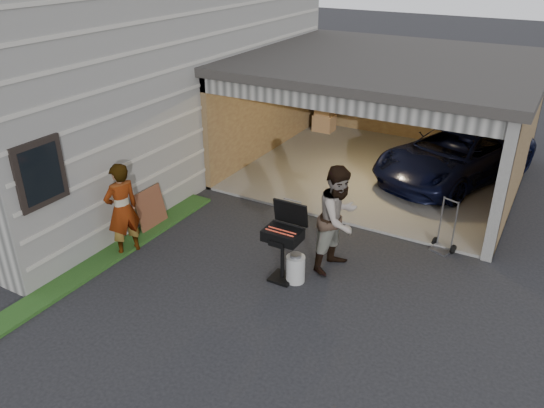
{
  "coord_description": "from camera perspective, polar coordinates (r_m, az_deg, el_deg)",
  "views": [
    {
      "loc": [
        4.58,
        -5.71,
        5.32
      ],
      "look_at": [
        0.43,
        1.57,
        1.15
      ],
      "focal_mm": 35.0,
      "sensor_mm": 36.0,
      "label": 1
    }
  ],
  "objects": [
    {
      "name": "plywood_panel",
      "position": [
        11.08,
        -12.9,
        -0.52
      ],
      "size": [
        0.21,
        0.76,
        0.83
      ],
      "primitive_type": "cube",
      "rotation": [
        0.0,
        -0.21,
        0.0
      ],
      "color": "#53291C",
      "rests_on": "ground"
    },
    {
      "name": "woman",
      "position": [
        10.1,
        -15.82,
        -0.56
      ],
      "size": [
        0.6,
        0.75,
        1.81
      ],
      "primitive_type": "imported",
      "rotation": [
        0.0,
        0.0,
        -1.86
      ],
      "color": "#C8E1FC",
      "rests_on": "ground"
    },
    {
      "name": "hand_truck",
      "position": [
        10.61,
        17.95,
        -3.78
      ],
      "size": [
        0.48,
        0.43,
        1.07
      ],
      "rotation": [
        0.0,
        0.0,
        -0.34
      ],
      "color": "gray",
      "rests_on": "ground"
    },
    {
      "name": "propane_tank",
      "position": [
        9.21,
        2.54,
        -6.98
      ],
      "size": [
        0.39,
        0.39,
        0.49
      ],
      "primitive_type": "cylinder",
      "rotation": [
        0.0,
        0.0,
        -0.23
      ],
      "color": "#B1B2AD",
      "rests_on": "ground"
    },
    {
      "name": "ground",
      "position": [
        9.05,
        -7.39,
        -9.81
      ],
      "size": [
        80.0,
        80.0,
        0.0
      ],
      "primitive_type": "plane",
      "color": "black",
      "rests_on": "ground"
    },
    {
      "name": "groundcover_strip",
      "position": [
        9.84,
        -21.68,
        -8.21
      ],
      "size": [
        0.5,
        8.0,
        0.06
      ],
      "primitive_type": "cube",
      "color": "#193814",
      "rests_on": "ground"
    },
    {
      "name": "man",
      "position": [
        9.29,
        7.17,
        -1.59
      ],
      "size": [
        0.93,
        1.09,
        1.97
      ],
      "primitive_type": "imported",
      "rotation": [
        0.0,
        0.0,
        1.36
      ],
      "color": "#4D231E",
      "rests_on": "ground"
    },
    {
      "name": "garage",
      "position": [
        13.52,
        12.54,
        11.05
      ],
      "size": [
        6.8,
        6.3,
        2.9
      ],
      "color": "#605E59",
      "rests_on": "ground"
    },
    {
      "name": "bbq_grill",
      "position": [
        8.97,
        1.26,
        -3.57
      ],
      "size": [
        0.63,
        0.55,
        1.4
      ],
      "color": "black",
      "rests_on": "ground"
    },
    {
      "name": "minivan",
      "position": [
        13.62,
        19.01,
        4.8
      ],
      "size": [
        3.55,
        4.93,
        1.25
      ],
      "primitive_type": "imported",
      "rotation": [
        0.0,
        0.0,
        -0.37
      ],
      "color": "black",
      "rests_on": "ground"
    },
    {
      "name": "house",
      "position": [
        14.59,
        -18.1,
        15.07
      ],
      "size": [
        7.0,
        11.0,
        5.5
      ],
      "primitive_type": "cube",
      "color": "#474744",
      "rests_on": "ground"
    }
  ]
}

